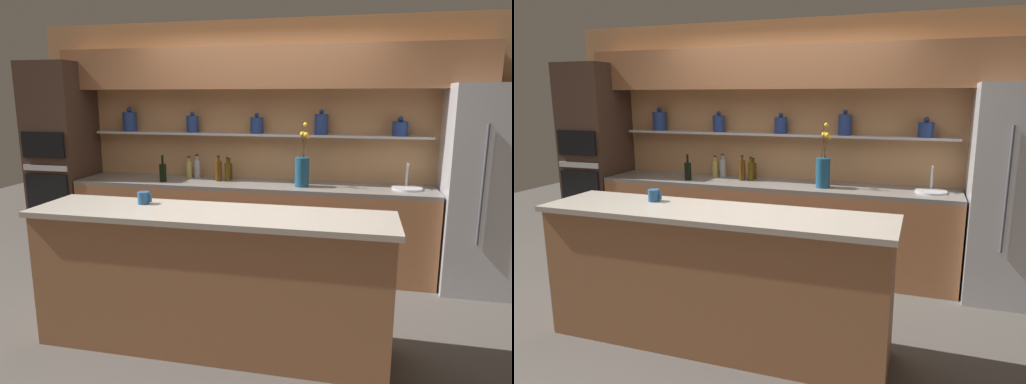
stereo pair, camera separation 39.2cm
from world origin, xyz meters
The scene contains 15 objects.
ground_plane centered at (0.00, 0.00, 0.00)m, with size 12.00×12.00×0.00m, color #4C4742.
back_wall_unit centered at (0.00, 1.53, 1.55)m, with size 5.20×0.44×2.60m.
back_counter_unit centered at (-0.10, 1.24, 0.46)m, with size 3.75×0.62×0.92m.
island_counter centered at (0.00, -0.40, 0.51)m, with size 2.57×0.61×1.02m.
refrigerator centered at (2.19, 1.20, 0.96)m, with size 0.81×0.73×1.92m.
oven_tower centered at (-2.30, 1.24, 1.09)m, with size 0.60×0.64×2.18m.
flower_vase centered at (0.46, 1.17, 1.09)m, with size 0.14×0.14×0.64m.
sink_fixture centered at (1.48, 1.25, 0.94)m, with size 0.29×0.29×0.25m.
bottle_spirit_0 centered at (-0.74, 1.41, 1.03)m, with size 0.07×0.07×0.26m.
bottle_oil_1 centered at (-0.36, 1.30, 1.03)m, with size 0.06×0.06×0.26m.
bottle_spirit_2 centered at (-0.84, 1.42, 1.01)m, with size 0.07×0.07×0.23m.
bottle_wine_3 centered at (-1.02, 1.11, 1.02)m, with size 0.07×0.07×0.28m.
bottle_spirit_4 centered at (-0.38, 1.41, 1.01)m, with size 0.07×0.07×0.23m.
bottle_spirit_5 centered at (-0.45, 1.28, 1.03)m, with size 0.07×0.07×0.27m.
coffee_mug centered at (-0.55, -0.28, 1.07)m, with size 0.11×0.09×0.09m.
Camera 2 is at (1.38, -3.22, 1.80)m, focal length 32.00 mm.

